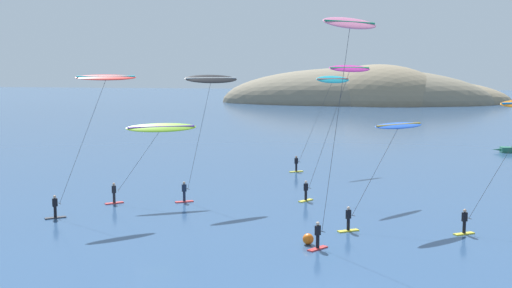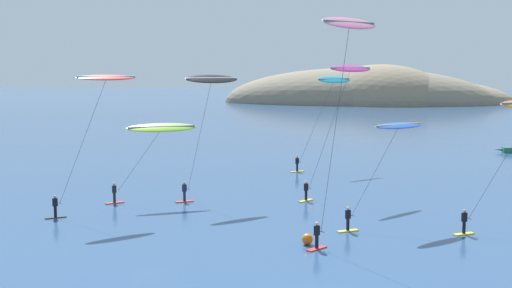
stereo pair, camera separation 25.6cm
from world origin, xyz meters
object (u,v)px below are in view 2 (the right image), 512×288
Objects in this scene: kitesurfer_cyan at (330,88)px; kitesurfer_lime at (158,133)px; kitesurfer_blue at (394,135)px; kitesurfer_magenta at (347,80)px; kitesurfer_red at (102,90)px; kitesurfer_pink at (346,44)px; kitesurfer_black at (209,88)px; marker_buoy at (307,239)px.

kitesurfer_lime is at bearing -122.01° from kitesurfer_cyan.
kitesurfer_lime is 19.33m from kitesurfer_blue.
kitesurfer_cyan is 14.30m from kitesurfer_magenta.
kitesurfer_magenta is at bearing 111.13° from kitesurfer_blue.
kitesurfer_red is 1.47× the size of kitesurfer_blue.
kitesurfer_magenta is at bearing 93.01° from kitesurfer_pink.
kitesurfer_blue is at bearing -68.87° from kitesurfer_magenta.
kitesurfer_magenta is (17.69, 10.61, 0.61)m from kitesurfer_red.
kitesurfer_blue is (14.89, -5.65, -3.05)m from kitesurfer_black.
kitesurfer_blue is 11.41m from kitesurfer_magenta.
kitesurfer_pink is 16.94m from kitesurfer_black.
kitesurfer_black is at bearing -158.10° from kitesurfer_magenta.
kitesurfer_lime is 10.00× the size of marker_buoy.
kitesurfer_cyan reaches higher than kitesurfer_blue.
kitesurfer_red is 9.12m from kitesurfer_black.
kitesurfer_black is at bearing 135.35° from kitesurfer_pink.
kitesurfer_magenta is at bearing 21.61° from kitesurfer_lime.
marker_buoy is at bearing -160.73° from kitesurfer_pink.
kitesurfer_cyan reaches higher than kitesurfer_lime.
kitesurfer_pink is 16.33m from kitesurfer_magenta.
kitesurfer_red is 15.06× the size of marker_buoy.
kitesurfer_pink is (18.54, -5.51, 3.09)m from kitesurfer_red.
kitesurfer_black is at bearing -114.73° from kitesurfer_cyan.
kitesurfer_pink reaches higher than kitesurfer_cyan.
kitesurfer_pink is at bearing -32.76° from kitesurfer_lime.
kitesurfer_pink is 1.25× the size of kitesurfer_magenta.
kitesurfer_blue is at bearing 1.44° from kitesurfer_red.
kitesurfer_red reaches higher than kitesurfer_black.
kitesurfer_blue is at bearing 52.53° from marker_buoy.
kitesurfer_pink is 1.35× the size of kitesurfer_black.
kitesurfer_magenta reaches higher than kitesurfer_lime.
kitesurfer_magenta reaches higher than kitesurfer_cyan.
kitesurfer_black is 18.14m from marker_buoy.
kitesurfer_red is 19.59m from kitesurfer_pink.
kitesurfer_lime is at bearing 141.27° from marker_buoy.
kitesurfer_black is 1.46× the size of kitesurfer_blue.
kitesurfer_red reaches higher than kitesurfer_blue.
kitesurfer_magenta is at bearing 30.96° from kitesurfer_red.
marker_buoy is at bearing -38.73° from kitesurfer_lime.
kitesurfer_black is at bearing 159.22° from kitesurfer_blue.
kitesurfer_blue is (18.87, -4.14, 0.59)m from kitesurfer_lime.
kitesurfer_cyan is at bearing 96.33° from kitesurfer_pink.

